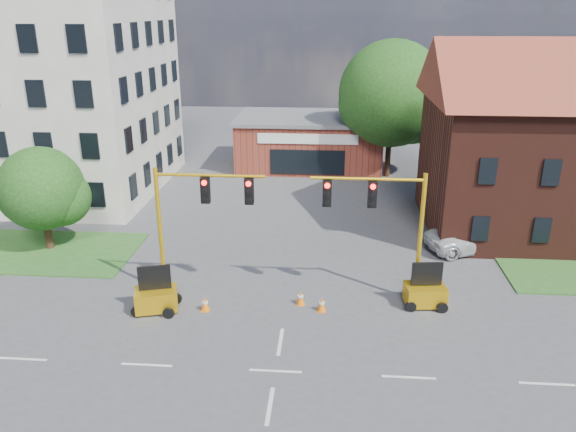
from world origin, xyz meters
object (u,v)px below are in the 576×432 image
(trailer_west, at_px, (156,297))
(pickup_white, at_px, (472,238))
(signal_mast_east, at_px, (384,222))
(trailer_east, at_px, (425,293))
(signal_mast_west, at_px, (194,216))

(trailer_west, xyz_separation_m, pickup_white, (15.81, 8.05, 0.06))
(pickup_white, bearing_deg, signal_mast_east, 119.77)
(trailer_west, bearing_deg, trailer_east, -8.72)
(signal_mast_east, relative_size, pickup_white, 1.19)
(trailer_east, bearing_deg, signal_mast_east, 161.48)
(signal_mast_east, distance_m, pickup_white, 8.95)
(trailer_west, bearing_deg, pickup_white, 11.63)
(signal_mast_east, distance_m, trailer_east, 3.87)
(trailer_east, bearing_deg, signal_mast_west, 171.33)
(trailer_west, relative_size, pickup_white, 0.41)
(trailer_east, bearing_deg, trailer_west, -179.72)
(signal_mast_west, relative_size, signal_mast_east, 1.00)
(signal_mast_east, xyz_separation_m, trailer_west, (-10.19, -1.85, -3.26))
(trailer_east, height_order, pickup_white, trailer_east)
(trailer_west, bearing_deg, signal_mast_west, 36.07)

